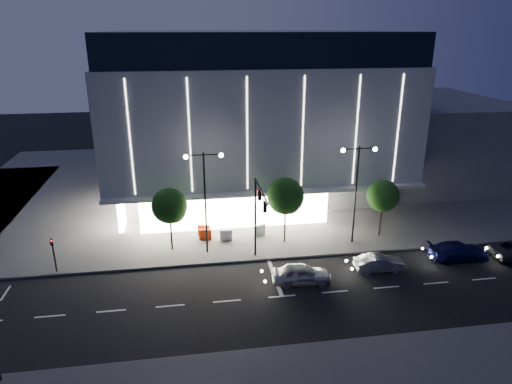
{
  "coord_description": "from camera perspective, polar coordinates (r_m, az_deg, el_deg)",
  "views": [
    {
      "loc": [
        -4.18,
        -29.38,
        18.39
      ],
      "look_at": [
        1.41,
        7.13,
        5.0
      ],
      "focal_mm": 32.0,
      "sensor_mm": 36.0,
      "label": 1
    }
  ],
  "objects": [
    {
      "name": "car_lead",
      "position": [
        35.28,
        5.71,
        -10.15
      ],
      "size": [
        4.64,
        2.2,
        1.53
      ],
      "primitive_type": "imported",
      "rotation": [
        0.0,
        0.0,
        1.48
      ],
      "color": "#A1A4A9",
      "rests_on": "ground"
    },
    {
      "name": "car_second",
      "position": [
        38.11,
        15.16,
        -8.56
      ],
      "size": [
        4.03,
        1.51,
        1.32
      ],
      "primitive_type": "imported",
      "rotation": [
        0.0,
        0.0,
        1.54
      ],
      "color": "#A5A7AC",
      "rests_on": "ground"
    },
    {
      "name": "barrier_c",
      "position": [
        42.7,
        -6.54,
        -4.76
      ],
      "size": [
        1.13,
        0.47,
        1.0
      ],
      "primitive_type": "cube",
      "rotation": [
        0.0,
        0.0,
        -0.21
      ],
      "color": "orange",
      "rests_on": "sidewalk_museum"
    },
    {
      "name": "tree_mid",
      "position": [
        39.87,
        3.74,
        -0.76
      ],
      "size": [
        3.25,
        3.25,
        6.15
      ],
      "color": "black",
      "rests_on": "ground"
    },
    {
      "name": "ped_signal_far",
      "position": [
        39.21,
        -23.99,
        -6.82
      ],
      "size": [
        0.22,
        0.24,
        3.0
      ],
      "color": "black",
      "rests_on": "ground"
    },
    {
      "name": "tree_right",
      "position": [
        42.79,
        15.58,
        -0.65
      ],
      "size": [
        2.91,
        2.91,
        5.51
      ],
      "color": "black",
      "rests_on": "ground"
    },
    {
      "name": "annex_building",
      "position": [
        62.76,
        20.41,
        6.36
      ],
      "size": [
        16.0,
        20.0,
        10.0
      ],
      "primitive_type": "cube",
      "color": "#4C4C51",
      "rests_on": "ground"
    },
    {
      "name": "traffic_mast",
      "position": [
        35.72,
        0.26,
        -2.04
      ],
      "size": [
        0.33,
        5.89,
        7.07
      ],
      "color": "black",
      "rests_on": "ground"
    },
    {
      "name": "street_lamp_east",
      "position": [
        40.09,
        12.48,
        1.38
      ],
      "size": [
        3.16,
        0.36,
        9.0
      ],
      "color": "black",
      "rests_on": "ground"
    },
    {
      "name": "museum",
      "position": [
        52.97,
        -0.82,
        10.02
      ],
      "size": [
        30.0,
        25.8,
        18.0
      ],
      "color": "#4C4C51",
      "rests_on": "ground"
    },
    {
      "name": "barrier_b",
      "position": [
        41.55,
        -3.76,
        -5.39
      ],
      "size": [
        1.1,
        0.27,
        1.0
      ],
      "primitive_type": "cube",
      "rotation": [
        0.0,
        0.0,
        -0.02
      ],
      "color": "silver",
      "rests_on": "sidewalk_museum"
    },
    {
      "name": "tree_left",
      "position": [
        39.17,
        -10.73,
        -1.94
      ],
      "size": [
        3.02,
        3.02,
        5.72
      ],
      "color": "black",
      "rests_on": "ground"
    },
    {
      "name": "sidewalk_museum",
      "position": [
        57.17,
        0.99,
        1.24
      ],
      "size": [
        70.0,
        40.0,
        0.15
      ],
      "primitive_type": "cube",
      "color": "#474747",
      "rests_on": "ground"
    },
    {
      "name": "ground",
      "position": [
        34.91,
        -0.53,
        -11.86
      ],
      "size": [
        160.0,
        160.0,
        0.0
      ],
      "primitive_type": "plane",
      "color": "black",
      "rests_on": "ground"
    },
    {
      "name": "car_third",
      "position": [
        42.03,
        23.99,
        -6.76
      ],
      "size": [
        5.17,
        2.22,
        1.48
      ],
      "primitive_type": "imported",
      "rotation": [
        0.0,
        0.0,
        1.54
      ],
      "color": "#14164D",
      "rests_on": "ground"
    },
    {
      "name": "street_lamp_west",
      "position": [
        37.52,
        -6.42,
        0.45
      ],
      "size": [
        3.16,
        0.36,
        9.0
      ],
      "color": "black",
      "rests_on": "ground"
    },
    {
      "name": "barrier_a",
      "position": [
        41.8,
        -6.36,
        -5.31
      ],
      "size": [
        1.12,
        0.39,
        1.0
      ],
      "primitive_type": "cube",
      "rotation": [
        0.0,
        0.0,
        -0.13
      ],
      "color": "red",
      "rests_on": "sidewalk_museum"
    },
    {
      "name": "barrier_d",
      "position": [
        42.44,
        0.47,
        -4.78
      ],
      "size": [
        1.12,
        0.63,
        1.0
      ],
      "primitive_type": "cube",
      "rotation": [
        0.0,
        0.0,
        0.37
      ],
      "color": "white",
      "rests_on": "sidewalk_museum"
    }
  ]
}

